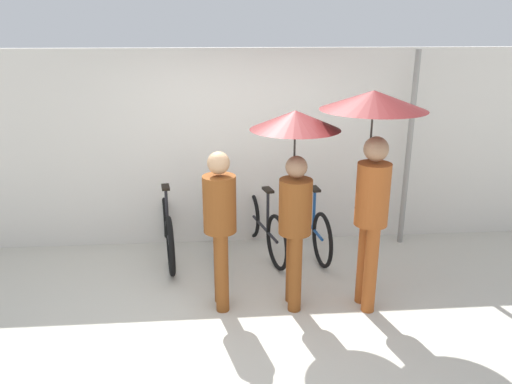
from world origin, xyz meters
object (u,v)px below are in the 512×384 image
object	(u,v)px
parked_bicycle_0	(167,227)
pedestrian_leading	(220,220)
pedestrian_center	(295,163)
parked_bicycle_2	(263,225)
parked_bicycle_1	(215,221)
parked_bicycle_3	(309,222)
pedestrian_trailing	(373,142)

from	to	relation	value
parked_bicycle_0	pedestrian_leading	world-z (taller)	pedestrian_leading
pedestrian_leading	pedestrian_center	xyz separation A→B (m)	(0.72, 0.03, 0.55)
parked_bicycle_2	parked_bicycle_1	bearing A→B (deg)	71.95
parked_bicycle_1	parked_bicycle_3	size ratio (longest dim) A/B	1.04
parked_bicycle_1	parked_bicycle_3	bearing A→B (deg)	-93.03
parked_bicycle_2	parked_bicycle_3	bearing A→B (deg)	-98.40
pedestrian_center	pedestrian_trailing	distance (m)	0.75
parked_bicycle_0	parked_bicycle_1	bearing A→B (deg)	-95.48
parked_bicycle_0	parked_bicycle_1	size ratio (longest dim) A/B	1.00
parked_bicycle_1	pedestrian_leading	distance (m)	1.42
parked_bicycle_0	pedestrian_center	size ratio (longest dim) A/B	0.90
parked_bicycle_1	pedestrian_leading	bearing A→B (deg)	178.79
parked_bicycle_0	parked_bicycle_3	xyz separation A→B (m)	(1.78, 0.04, -0.01)
parked_bicycle_0	pedestrian_trailing	world-z (taller)	pedestrian_trailing
parked_bicycle_0	pedestrian_center	distance (m)	2.17
parked_bicycle_1	pedestrian_trailing	size ratio (longest dim) A/B	0.82
parked_bicycle_1	parked_bicycle_2	distance (m)	0.59
parked_bicycle_2	parked_bicycle_3	world-z (taller)	parked_bicycle_3
parked_bicycle_1	parked_bicycle_2	xyz separation A→B (m)	(0.59, -0.04, -0.05)
parked_bicycle_2	pedestrian_trailing	xyz separation A→B (m)	(0.90, -1.30, 1.33)
pedestrian_leading	parked_bicycle_0	bearing A→B (deg)	112.26
parked_bicycle_2	pedestrian_leading	distance (m)	1.50
pedestrian_leading	pedestrian_trailing	xyz separation A→B (m)	(1.44, -0.04, 0.75)
parked_bicycle_0	pedestrian_leading	distance (m)	1.55
parked_bicycle_0	pedestrian_center	bearing A→B (deg)	-141.00
parked_bicycle_3	pedestrian_center	world-z (taller)	pedestrian_center
parked_bicycle_0	parked_bicycle_2	distance (m)	1.18
pedestrian_center	parked_bicycle_0	bearing A→B (deg)	137.89
parked_bicycle_1	pedestrian_trailing	distance (m)	2.39
parked_bicycle_2	pedestrian_center	size ratio (longest dim) A/B	0.83
parked_bicycle_0	parked_bicycle_3	bearing A→B (deg)	-97.24
parked_bicycle_2	parked_bicycle_3	distance (m)	0.60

